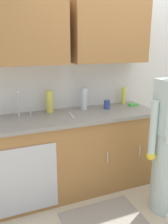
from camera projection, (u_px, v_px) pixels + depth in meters
The scene contains 12 objects.
ground_plane at pixel (145, 210), 2.52m from camera, with size 9.00×9.00×0.00m, color beige.
kitchen_wall_with_uppers at pixel (96, 64), 2.95m from camera, with size 4.80×0.44×2.70m.
counter_cabinet at pixel (74, 154), 2.82m from camera, with size 1.90×0.62×0.90m.
countertop at pixel (74, 116), 2.69m from camera, with size 1.96×0.66×0.04m, color gray.
sink at pixel (24, 121), 2.50m from camera, with size 0.50×0.36×0.35m.
floor_mat at pixel (103, 219), 2.39m from camera, with size 0.80×0.50×0.01m, color gray.
bottle_water_tall at pixel (84, 99), 2.86m from camera, with size 0.08×0.08×0.26m, color silver.
bottle_dish_liquid at pixel (123, 96), 3.12m from camera, with size 0.06×0.06×0.23m, color #D8D14C.
bottle_water_short at pixel (50, 102), 2.74m from camera, with size 0.08×0.08×0.26m, color #D8D14C.
cup_by_sink at pixel (107, 104), 2.91m from camera, with size 0.08×0.08×0.11m, color #33478C.
knife_on_counter at pixel (71, 115), 2.65m from camera, with size 0.24×0.02×0.01m, color silver.
sponge at pixel (133, 105), 3.06m from camera, with size 0.11×0.07×0.03m, color #4CBF4C.
Camera 1 is at (-1.41, -1.73, 1.70)m, focal length 37.92 mm.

